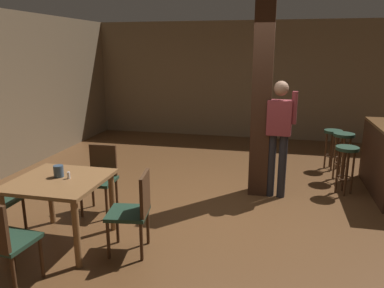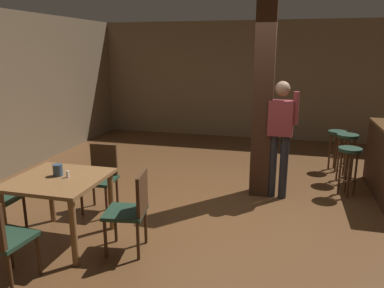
# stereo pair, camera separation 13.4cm
# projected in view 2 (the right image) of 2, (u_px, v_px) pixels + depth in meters

# --- Properties ---
(ground_plane) EXTENTS (10.80, 10.80, 0.00)m
(ground_plane) POSITION_uv_depth(u_px,v_px,m) (230.00, 210.00, 5.13)
(ground_plane) COLOR brown
(wall_back) EXTENTS (8.00, 0.10, 2.80)m
(wall_back) POSITION_uv_depth(u_px,v_px,m) (261.00, 81.00, 9.00)
(wall_back) COLOR #756047
(wall_back) RESTS_ON ground_plane
(pillar) EXTENTS (0.28, 0.28, 2.80)m
(pillar) POSITION_uv_depth(u_px,v_px,m) (263.00, 102.00, 5.41)
(pillar) COLOR #382114
(pillar) RESTS_ON ground_plane
(dining_table) EXTENTS (0.97, 0.97, 0.77)m
(dining_table) POSITION_uv_depth(u_px,v_px,m) (59.00, 188.00, 4.18)
(dining_table) COLOR brown
(dining_table) RESTS_ON ground_plane
(chair_east) EXTENTS (0.48, 0.48, 0.89)m
(chair_east) POSITION_uv_depth(u_px,v_px,m) (132.00, 208.00, 3.99)
(chair_east) COLOR #1E3828
(chair_east) RESTS_ON ground_plane
(chair_south) EXTENTS (0.46, 0.46, 0.89)m
(chair_south) POSITION_uv_depth(u_px,v_px,m) (0.00, 237.00, 3.38)
(chair_south) COLOR #1E3828
(chair_south) RESTS_ON ground_plane
(chair_north) EXTENTS (0.44, 0.44, 0.89)m
(chair_north) POSITION_uv_depth(u_px,v_px,m) (101.00, 174.00, 5.05)
(chair_north) COLOR #1E3828
(chair_north) RESTS_ON ground_plane
(napkin_cup) EXTENTS (0.11, 0.11, 0.13)m
(napkin_cup) POSITION_uv_depth(u_px,v_px,m) (58.00, 170.00, 4.20)
(napkin_cup) COLOR #33475B
(napkin_cup) RESTS_ON dining_table
(salt_shaker) EXTENTS (0.03, 0.03, 0.08)m
(salt_shaker) POSITION_uv_depth(u_px,v_px,m) (68.00, 174.00, 4.15)
(salt_shaker) COLOR silver
(salt_shaker) RESTS_ON dining_table
(standing_person) EXTENTS (0.47, 0.23, 1.72)m
(standing_person) POSITION_uv_depth(u_px,v_px,m) (280.00, 132.00, 5.35)
(standing_person) COLOR maroon
(standing_person) RESTS_ON ground_plane
(bar_stool_near) EXTENTS (0.33, 0.33, 0.74)m
(bar_stool_near) POSITION_uv_depth(u_px,v_px,m) (349.00, 160.00, 5.54)
(bar_stool_near) COLOR #1E3828
(bar_stool_near) RESTS_ON ground_plane
(bar_stool_mid) EXTENTS (0.34, 0.34, 0.80)m
(bar_stool_mid) POSITION_uv_depth(u_px,v_px,m) (347.00, 147.00, 6.13)
(bar_stool_mid) COLOR #1E3828
(bar_stool_mid) RESTS_ON ground_plane
(bar_stool_far) EXTENTS (0.32, 0.32, 0.73)m
(bar_stool_far) POSITION_uv_depth(u_px,v_px,m) (337.00, 141.00, 6.72)
(bar_stool_far) COLOR #1E3828
(bar_stool_far) RESTS_ON ground_plane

